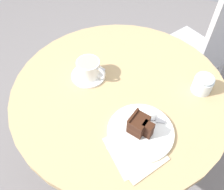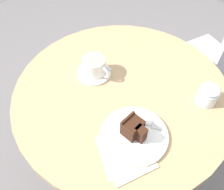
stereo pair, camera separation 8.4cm
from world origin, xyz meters
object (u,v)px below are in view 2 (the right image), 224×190
Objects in this scene: teaspoon at (104,67)px; cake_slice at (134,128)px; coffee_cup at (94,66)px; sugar_pot at (208,94)px; napkin at (126,154)px; saucer at (94,73)px; fork at (147,124)px; cake_plate at (134,135)px; cafe_chair at (222,58)px.

cake_slice reaches higher than teaspoon.
coffee_cup is 1.62× the size of sugar_pot.
sugar_pot is (0.09, 0.36, 0.04)m from napkin.
fork is at bearing -11.67° from saucer.
coffee_cup is 0.32m from cake_slice.
cake_slice is (0.30, -0.13, -0.00)m from coffee_cup.
cake_plate is 0.32m from sugar_pot.
teaspoon is 1.18× the size of cake_slice.
cake_plate is 0.06m from fork.
fork is (0.02, 0.06, -0.03)m from cake_slice.
teaspoon is 0.42× the size of cake_plate.
sugar_pot is at bearing 22.38° from coffee_cup.
teaspoon is 0.32m from fork.
teaspoon is 1.22× the size of sugar_pot.
coffee_cup is 0.56× the size of cake_plate.
fork reaches higher than cake_plate.
teaspoon reaches higher than cake_plate.
coffee_cup is 0.99× the size of fork.
coffee_cup is 0.06m from teaspoon.
teaspoon is at bearing 77.55° from saucer.
sugar_pot is at bearing 31.71° from cafe_chair.
fork is at bearing -33.04° from teaspoon.
sugar_pot is (0.10, 0.24, 0.02)m from fork.
cake_slice is (-0.01, 0.00, 0.04)m from cake_plate.
coffee_cup is 0.45m from sugar_pot.
cake_slice is 0.09× the size of cafe_chair.
cafe_chair is (0.32, 0.65, -0.21)m from coffee_cup.
teaspoon reaches higher than napkin.
napkin is at bearing -111.18° from fork.
cafe_chair is (0.32, 0.61, -0.18)m from teaspoon.
sugar_pot is at bearing 69.49° from cake_plate.
fork is at bearing -113.21° from sugar_pot.
coffee_cup is at bearing -5.20° from cafe_chair.
fork is 0.13m from napkin.
cake_slice is at bearing 111.33° from napkin.
cafe_chair reaches higher than teaspoon.
saucer is 0.75m from cafe_chair.
teaspoon is at bearing -6.36° from cafe_chair.
teaspoon is at bearing -162.95° from sugar_pot.
napkin is (0.01, -0.13, -0.01)m from fork.
cake_slice is at bearing -22.91° from coffee_cup.
cake_plate is 0.80m from cafe_chair.
teaspoon is 0.34m from cake_slice.
napkin is at bearing -30.33° from saucer.
teaspoon is at bearing 80.88° from coffee_cup.
cafe_chair is at bearing 89.91° from napkin.
cafe_chair reaches higher than coffee_cup.
coffee_cup is at bearing 148.98° from napkin.
cafe_chair is at bearing 62.37° from fork.
cafe_chair is 11.71× the size of sugar_pot.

